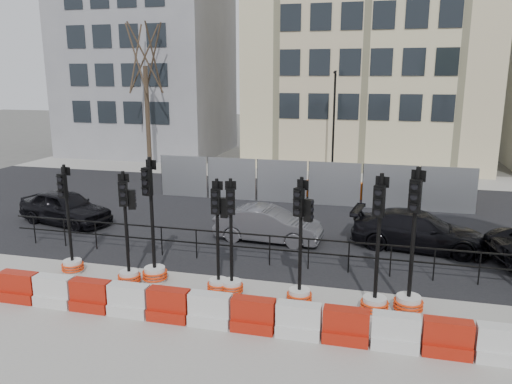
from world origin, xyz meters
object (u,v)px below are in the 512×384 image
(traffic_signal_a, at_px, (71,251))
(car_a, at_px, (65,207))
(traffic_signal_d, at_px, (218,267))
(traffic_signal_h, at_px, (410,284))
(car_c, at_px, (419,231))

(traffic_signal_a, distance_m, car_a, 5.45)
(traffic_signal_a, relative_size, car_a, 0.77)
(traffic_signal_d, xyz_separation_m, car_a, (-7.91, 4.64, -0.08))
(traffic_signal_h, bearing_deg, traffic_signal_d, -162.56)
(traffic_signal_d, bearing_deg, car_c, 40.35)
(traffic_signal_a, height_order, traffic_signal_d, traffic_signal_a)
(car_a, bearing_deg, traffic_signal_a, -129.35)
(traffic_signal_d, height_order, car_c, traffic_signal_d)
(traffic_signal_a, bearing_deg, car_a, 132.14)
(traffic_signal_d, distance_m, traffic_signal_h, 4.92)
(traffic_signal_a, height_order, car_c, traffic_signal_a)
(traffic_signal_d, xyz_separation_m, car_c, (5.44, 5.01, -0.11))
(car_c, bearing_deg, traffic_signal_a, 122.54)
(traffic_signal_d, bearing_deg, car_a, 147.29)
(traffic_signal_d, relative_size, traffic_signal_h, 0.86)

